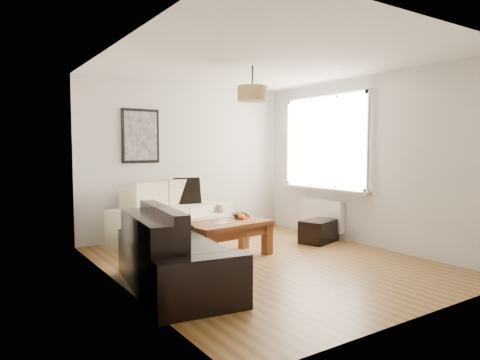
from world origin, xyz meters
TOP-DOWN VIEW (x-y plane):
  - floor at (0.00, 0.00)m, footprint 4.50×4.50m
  - ceiling at (0.00, 0.00)m, footprint 3.80×4.50m
  - wall_back at (0.00, 2.25)m, footprint 3.80×0.04m
  - wall_front at (0.00, -2.25)m, footprint 3.80×0.04m
  - wall_left at (-1.90, 0.00)m, footprint 0.04×4.50m
  - wall_right at (1.90, 0.00)m, footprint 0.04×4.50m
  - window_bay at (1.86, 0.80)m, footprint 0.14×1.90m
  - radiator at (1.82, 0.80)m, footprint 0.10×0.90m
  - poster at (-0.85, 2.22)m, footprint 0.62×0.04m
  - pendant_shade at (0.00, 0.30)m, footprint 0.40×0.40m
  - loveseat_cream at (-0.51, 1.78)m, footprint 2.06×1.53m
  - sofa_leather at (-1.43, -0.33)m, footprint 1.14×1.95m
  - coffee_table at (-0.27, 0.51)m, footprint 1.27×0.80m
  - ottoman at (1.45, 0.51)m, footprint 0.72×0.58m
  - cushion_left at (-0.88, 2.00)m, footprint 0.41×0.22m
  - cushion_right at (-0.14, 2.00)m, footprint 0.46×0.23m
  - fruit_bowl at (0.09, 0.74)m, footprint 0.26×0.26m
  - orange_a at (0.01, 0.55)m, footprint 0.08×0.08m
  - orange_b at (0.13, 0.58)m, footprint 0.07×0.07m
  - orange_c at (0.02, 0.62)m, footprint 0.10×0.10m
  - papers at (-0.38, 0.48)m, footprint 0.22×0.19m

SIDE VIEW (x-z plane):
  - floor at x=0.00m, z-range 0.00..0.00m
  - ottoman at x=1.45m, z-range 0.00..0.36m
  - coffee_table at x=-0.27m, z-range 0.00..0.49m
  - radiator at x=1.82m, z-range 0.12..0.64m
  - sofa_leather at x=-1.43m, z-range 0.00..0.80m
  - loveseat_cream at x=-0.51m, z-range 0.00..0.91m
  - papers at x=-0.38m, z-range 0.49..0.49m
  - fruit_bowl at x=0.09m, z-range 0.49..0.55m
  - orange_a at x=0.01m, z-range 0.49..0.57m
  - orange_b at x=0.13m, z-range 0.50..0.56m
  - orange_c at x=0.02m, z-range 0.49..0.57m
  - cushion_left at x=-0.88m, z-range 0.56..0.95m
  - cushion_right at x=-0.14m, z-range 0.56..1.01m
  - wall_back at x=0.00m, z-range 0.00..2.60m
  - wall_front at x=0.00m, z-range 0.00..2.60m
  - wall_left at x=-1.90m, z-range 0.00..2.60m
  - wall_right at x=1.90m, z-range 0.00..2.60m
  - window_bay at x=1.86m, z-range 0.80..2.40m
  - poster at x=-0.85m, z-range 1.26..2.13m
  - pendant_shade at x=0.00m, z-range 2.13..2.33m
  - ceiling at x=0.00m, z-range 2.60..2.60m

